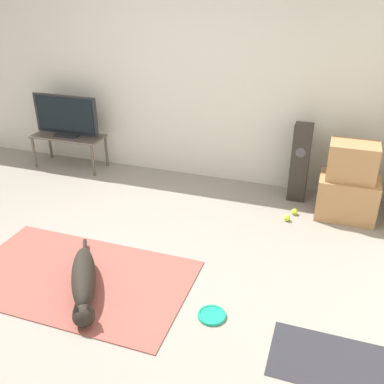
{
  "coord_description": "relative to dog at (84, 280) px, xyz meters",
  "views": [
    {
      "loc": [
        1.81,
        -2.68,
        2.27
      ],
      "look_at": [
        0.65,
        0.74,
        0.45
      ],
      "focal_mm": 40.0,
      "sensor_mm": 36.0,
      "label": 1
    }
  ],
  "objects": [
    {
      "name": "frisbee",
      "position": [
        1.04,
        0.07,
        -0.11
      ],
      "size": [
        0.21,
        0.21,
        0.03
      ],
      "color": "#199E7A",
      "rests_on": "ground_plane"
    },
    {
      "name": "door_mat",
      "position": [
        1.89,
        -0.08,
        -0.12
      ],
      "size": [
        0.76,
        0.5,
        0.01
      ],
      "color": "#28282D",
      "rests_on": "ground_plane"
    },
    {
      "name": "tennis_ball_by_boxes",
      "position": [
        1.38,
        1.66,
        -0.09
      ],
      "size": [
        0.07,
        0.07,
        0.07
      ],
      "color": "#C6E033",
      "rests_on": "ground_plane"
    },
    {
      "name": "dog",
      "position": [
        0.0,
        0.0,
        0.0
      ],
      "size": [
        0.65,
        1.0,
        0.22
      ],
      "color": "black",
      "rests_on": "area_rug"
    },
    {
      "name": "tennis_ball_near_speaker",
      "position": [
        1.44,
        1.82,
        -0.09
      ],
      "size": [
        0.07,
        0.07,
        0.07
      ],
      "color": "#C6E033",
      "rests_on": "ground_plane"
    },
    {
      "name": "tv",
      "position": [
        -1.53,
        2.19,
        0.57
      ],
      "size": [
        0.89,
        0.2,
        0.52
      ],
      "color": "#232326",
      "rests_on": "tv_stand"
    },
    {
      "name": "area_rug",
      "position": [
        -0.16,
        0.14,
        -0.11
      ],
      "size": [
        1.9,
        1.1,
        0.01
      ],
      "color": "#934C42",
      "rests_on": "ground_plane"
    },
    {
      "name": "cardboard_box_lower",
      "position": [
        1.94,
        1.96,
        0.1
      ],
      "size": [
        0.59,
        0.42,
        0.44
      ],
      "color": "#A87A4C",
      "rests_on": "ground_plane"
    },
    {
      "name": "ground_plane",
      "position": [
        -0.13,
        0.4,
        -0.12
      ],
      "size": [
        12.0,
        12.0,
        0.0
      ],
      "primitive_type": "plane",
      "color": "gray"
    },
    {
      "name": "floor_speaker",
      "position": [
        1.41,
        2.22,
        0.32
      ],
      "size": [
        0.19,
        0.2,
        0.88
      ],
      "color": "#2D2823",
      "rests_on": "ground_plane"
    },
    {
      "name": "wall_back",
      "position": [
        -0.13,
        2.5,
        1.16
      ],
      "size": [
        8.0,
        0.06,
        2.55
      ],
      "color": "beige",
      "rests_on": "ground_plane"
    },
    {
      "name": "tv_stand",
      "position": [
        -1.53,
        2.18,
        0.25
      ],
      "size": [
        0.93,
        0.4,
        0.43
      ],
      "color": "brown",
      "rests_on": "ground_plane"
    },
    {
      "name": "cardboard_box_upper",
      "position": [
        1.93,
        1.96,
        0.51
      ],
      "size": [
        0.47,
        0.33,
        0.38
      ],
      "color": "#A87A4C",
      "rests_on": "cardboard_box_lower"
    }
  ]
}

